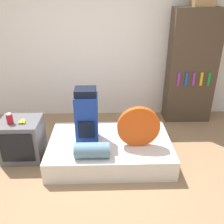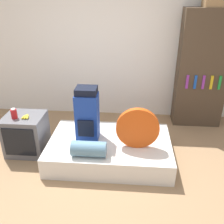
% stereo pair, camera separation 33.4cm
% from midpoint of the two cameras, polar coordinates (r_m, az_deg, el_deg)
% --- Properties ---
extents(ground_plane, '(16.00, 16.00, 0.00)m').
position_cam_midpoint_polar(ground_plane, '(3.27, -7.48, -16.77)').
color(ground_plane, '#997551').
extents(wall_back, '(8.00, 0.05, 2.60)m').
position_cam_midpoint_polar(wall_back, '(4.60, -6.04, 14.51)').
color(wall_back, white).
rests_on(wall_back, ground_plane).
extents(bed, '(1.72, 1.10, 0.29)m').
position_cam_midpoint_polar(bed, '(3.64, -3.15, -8.54)').
color(bed, silver).
rests_on(bed, ground_plane).
extents(backpack, '(0.31, 0.30, 0.76)m').
position_cam_midpoint_polar(backpack, '(3.44, -8.63, -0.93)').
color(backpack, navy).
rests_on(backpack, bed).
extents(tent_bag, '(0.57, 0.07, 0.57)m').
position_cam_midpoint_polar(tent_bag, '(3.31, 3.22, -3.50)').
color(tent_bag, '#D14C14').
rests_on(tent_bag, bed).
extents(sleeping_roll, '(0.44, 0.20, 0.20)m').
position_cam_midpoint_polar(sleeping_roll, '(3.21, -7.63, -8.75)').
color(sleeping_roll, '#5B849E').
rests_on(sleeping_roll, bed).
extents(television, '(0.56, 0.51, 0.59)m').
position_cam_midpoint_polar(television, '(3.86, -22.18, -5.85)').
color(television, '#5B5B60').
rests_on(television, ground_plane).
extents(canister, '(0.08, 0.08, 0.15)m').
position_cam_midpoint_polar(canister, '(3.67, -24.81, -1.48)').
color(canister, '#B2191E').
rests_on(canister, television).
extents(banana_bunch, '(0.11, 0.14, 0.04)m').
position_cam_midpoint_polar(banana_bunch, '(3.66, -22.28, -2.03)').
color(banana_bunch, yellow).
rests_on(banana_bunch, television).
extents(bookshelf, '(0.82, 0.37, 1.98)m').
position_cam_midpoint_polar(bookshelf, '(4.60, 15.74, 9.70)').
color(bookshelf, '#473828').
rests_on(bookshelf, ground_plane).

